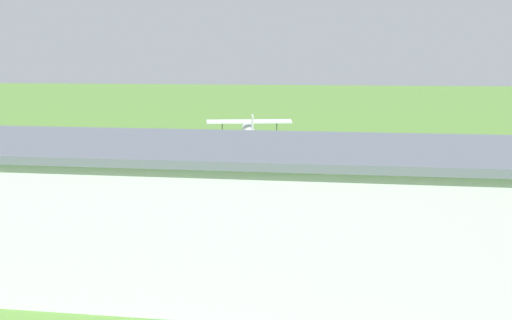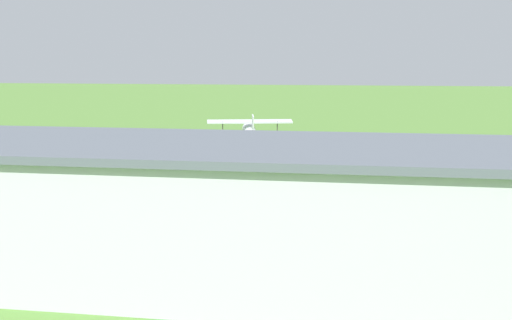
% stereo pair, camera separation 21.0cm
% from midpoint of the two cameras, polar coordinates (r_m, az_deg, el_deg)
% --- Properties ---
extents(ground_plane, '(400.00, 400.00, 0.00)m').
position_cam_midpoint_polar(ground_plane, '(73.96, 2.14, -0.53)').
color(ground_plane, '#568438').
extents(hangar, '(33.67, 13.44, 6.45)m').
position_cam_midpoint_polar(hangar, '(36.56, -0.31, -3.82)').
color(hangar, silver).
rests_on(hangar, ground_plane).
extents(biplane, '(7.99, 7.41, 3.91)m').
position_cam_midpoint_polar(biplane, '(71.02, -0.31, 1.81)').
color(biplane, silver).
extents(person_near_hangar_door, '(0.52, 0.52, 1.58)m').
position_cam_midpoint_polar(person_near_hangar_door, '(54.58, -4.82, -2.64)').
color(person_near_hangar_door, beige).
rests_on(person_near_hangar_door, ground_plane).
extents(person_at_fence_line, '(0.51, 0.51, 1.65)m').
position_cam_midpoint_polar(person_at_fence_line, '(53.66, 11.44, -2.91)').
color(person_at_fence_line, orange).
rests_on(person_at_fence_line, ground_plane).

